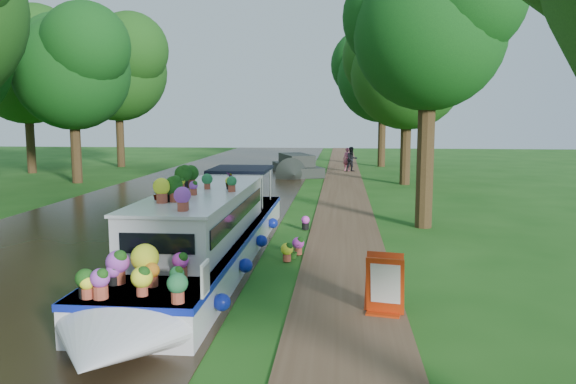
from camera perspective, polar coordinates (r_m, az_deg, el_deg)
The scene contains 15 objects.
ground at distance 16.12m, azimuth 1.53°, elevation -5.43°, with size 100.00×100.00×0.00m, color #194C13.
canal_water at distance 17.57m, azimuth -18.47°, elevation -4.70°, with size 10.00×100.00×0.02m, color black.
towpath at distance 16.09m, azimuth 5.81°, elevation -5.44°, with size 2.20×100.00×0.03m, color #503925.
plant_boat at distance 13.83m, azimuth -8.55°, elevation -4.10°, with size 2.29×13.52×2.28m.
tree_near_overhang at distance 19.16m, azimuth 14.13°, elevation 16.30°, with size 5.52×5.28×8.99m.
tree_near_mid at distance 31.06m, azimuth 12.03°, elevation 12.65°, with size 6.90×6.60×9.40m.
tree_near_far at distance 42.00m, azimuth 9.62°, elevation 12.20°, with size 7.59×7.26×10.30m.
tree_far_c at distance 33.25m, azimuth -21.09°, elevation 12.12°, with size 7.13×6.82×9.59m.
tree_far_d at distance 43.05m, azimuth -16.93°, elevation 12.34°, with size 8.05×7.70×10.85m.
tree_far_h at distance 40.29m, azimuth -25.06°, elevation 11.92°, with size 7.82×7.48×10.49m.
second_boat at distance 35.43m, azimuth 0.86°, elevation 2.61°, with size 3.78×7.09×1.29m.
sandwich_board at distance 10.65m, azimuth 9.78°, elevation -9.51°, with size 0.73×0.67×1.10m.
pedestrian_pink at distance 37.89m, azimuth 6.03°, elevation 3.33°, with size 0.57×0.37×1.56m, color #DF5C78.
pedestrian_dark at distance 37.43m, azimuth 6.49°, elevation 3.33°, with size 0.80×0.62×1.64m, color black.
verge_plant at distance 14.61m, azimuth 0.56°, elevation -6.01°, with size 0.36×0.31×0.40m, color #2C621D.
Camera 1 is at (1.06, -15.67, 3.65)m, focal length 35.00 mm.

